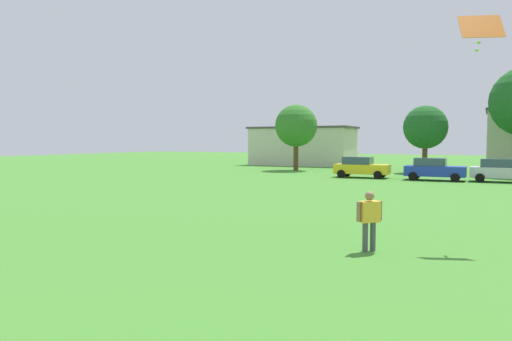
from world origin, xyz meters
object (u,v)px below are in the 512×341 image
tree_left (425,127)px  kite (481,28)px  adult_bystander (369,216)px  parked_car_yellow_0 (361,167)px  tree_far_left (296,126)px  parked_car_silver_2 (501,170)px  parked_car_blue_1 (434,169)px

tree_left → kite: bearing=-80.7°
adult_bystander → tree_left: (-2.53, 33.81, 3.25)m
parked_car_yellow_0 → kite: bearing=-68.2°
tree_far_left → tree_left: tree_far_left is taller
kite → parked_car_silver_2: size_ratio=0.31×
parked_car_blue_1 → parked_car_silver_2: same height
parked_car_silver_2 → parked_car_yellow_0: bearing=-178.7°
parked_car_yellow_0 → parked_car_silver_2: bearing=1.3°
kite → tree_far_left: 33.79m
adult_bystander → parked_car_blue_1: 25.21m
parked_car_blue_1 → parked_car_silver_2: 4.56m
parked_car_silver_2 → tree_left: size_ratio=0.69×
tree_far_left → tree_left: (12.15, 1.74, -0.25)m
kite → parked_car_silver_2: (1.15, 22.65, -5.44)m
parked_car_yellow_0 → adult_bystander: bearing=-75.8°
adult_bystander → parked_car_silver_2: bearing=-143.0°
kite → tree_left: 31.25m
adult_bystander → parked_car_silver_2: size_ratio=0.38×
kite → parked_car_silver_2: 23.33m
parked_car_yellow_0 → parked_car_silver_2: same height
kite → tree_far_left: bearing=120.6°
kite → parked_car_silver_2: kite is taller
parked_car_silver_2 → tree_far_left: (-18.35, 6.38, 3.61)m
parked_car_yellow_0 → tree_left: (3.92, 8.35, 3.36)m
adult_bystander → tree_left: tree_left is taller
parked_car_yellow_0 → tree_left: tree_left is taller
kite → parked_car_blue_1: bearing=98.7°
kite → tree_left: kite is taller
parked_car_blue_1 → tree_left: (-1.66, 8.61, 3.36)m
parked_car_silver_2 → tree_far_left: 19.76m
parked_car_yellow_0 → parked_car_blue_1: same height
parked_car_silver_2 → tree_far_left: bearing=160.8°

